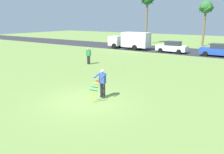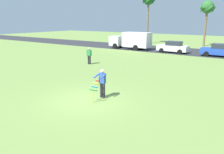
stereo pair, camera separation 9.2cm
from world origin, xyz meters
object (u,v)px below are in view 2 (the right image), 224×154
(parked_truck_white_box, at_px, (132,40))
(person_walker_near, at_px, (89,55))
(palm_tree_left_near, at_px, (149,1))
(palm_tree_right_near, at_px, (207,9))
(parked_car_blue, at_px, (219,50))
(person_kite_flyer, at_px, (102,82))
(parked_car_white, at_px, (173,47))
(kite_held, at_px, (95,88))

(parked_truck_white_box, relative_size, person_walker_near, 3.88)
(palm_tree_left_near, relative_size, palm_tree_right_near, 1.21)
(parked_car_blue, bearing_deg, person_kite_flyer, -98.69)
(parked_car_blue, xyz_separation_m, palm_tree_right_near, (-4.11, 10.56, 5.47))
(parked_car_white, relative_size, palm_tree_left_near, 0.46)
(kite_held, distance_m, parked_car_white, 21.29)
(kite_held, relative_size, parked_truck_white_box, 0.18)
(palm_tree_right_near, relative_size, person_walker_near, 4.39)
(kite_held, distance_m, palm_tree_right_near, 32.14)
(person_kite_flyer, relative_size, parked_truck_white_box, 0.26)
(parked_car_white, bearing_deg, kite_held, -82.31)
(palm_tree_left_near, relative_size, person_walker_near, 5.32)
(parked_truck_white_box, relative_size, parked_car_white, 1.59)
(parked_truck_white_box, height_order, palm_tree_right_near, palm_tree_right_near)
(kite_held, bearing_deg, palm_tree_right_near, 91.88)
(parked_car_white, relative_size, palm_tree_right_near, 0.56)
(parked_truck_white_box, bearing_deg, kite_held, -65.99)
(parked_car_blue, bearing_deg, palm_tree_left_near, 147.69)
(parked_car_blue, height_order, person_walker_near, person_walker_near)
(person_kite_flyer, relative_size, parked_car_white, 0.41)
(person_kite_flyer, relative_size, kite_held, 1.44)
(palm_tree_left_near, bearing_deg, kite_held, -69.76)
(person_kite_flyer, distance_m, kite_held, 0.78)
(kite_held, bearing_deg, person_walker_near, 131.51)
(person_kite_flyer, height_order, parked_car_blue, person_kite_flyer)
(palm_tree_right_near, bearing_deg, person_kite_flyer, -88.14)
(parked_car_blue, height_order, palm_tree_right_near, palm_tree_right_near)
(parked_truck_white_box, height_order, parked_car_blue, parked_truck_white_box)
(parked_car_blue, distance_m, palm_tree_left_near, 18.13)
(person_walker_near, bearing_deg, person_kite_flyer, -45.81)
(kite_held, height_order, person_walker_near, person_walker_near)
(kite_held, height_order, palm_tree_right_near, palm_tree_right_near)
(parked_car_white, xyz_separation_m, palm_tree_right_near, (1.81, 10.56, 5.47))
(parked_car_white, distance_m, palm_tree_right_near, 12.03)
(parked_car_white, relative_size, person_walker_near, 2.44)
(person_kite_flyer, height_order, person_walker_near, same)
(parked_car_blue, bearing_deg, person_walker_near, -128.56)
(kite_held, bearing_deg, parked_truck_white_box, 114.01)
(kite_held, xyz_separation_m, parked_car_blue, (3.07, 21.10, -0.05))
(parked_car_white, relative_size, parked_car_blue, 0.99)
(parked_car_white, bearing_deg, palm_tree_left_near, 132.60)
(person_kite_flyer, height_order, kite_held, person_kite_flyer)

